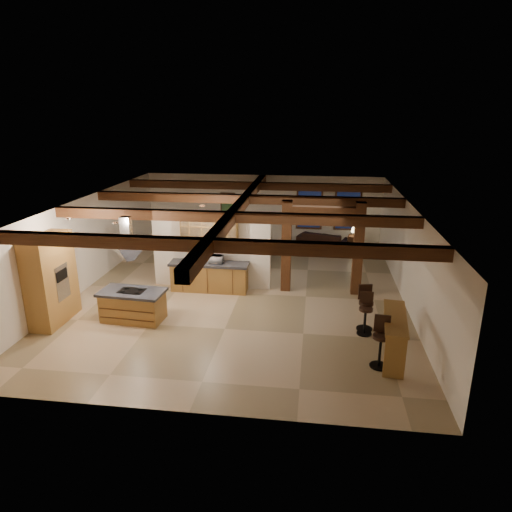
{
  "coord_description": "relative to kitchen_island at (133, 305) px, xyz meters",
  "views": [
    {
      "loc": [
        2.24,
        -13.15,
        5.52
      ],
      "look_at": [
        0.44,
        0.5,
        1.09
      ],
      "focal_mm": 32.0,
      "sensor_mm": 36.0,
      "label": 1
    }
  ],
  "objects": [
    {
      "name": "ground",
      "position": [
        2.59,
        2.25,
        -0.43
      ],
      "size": [
        12.0,
        12.0,
        0.0
      ],
      "primitive_type": "plane",
      "color": "tan",
      "rests_on": "ground"
    },
    {
      "name": "room_walls",
      "position": [
        2.59,
        2.25,
        1.35
      ],
      "size": [
        12.0,
        12.0,
        12.0
      ],
      "color": "white",
      "rests_on": "ground"
    },
    {
      "name": "ceiling_beams",
      "position": [
        2.59,
        2.25,
        2.33
      ],
      "size": [
        10.0,
        12.0,
        0.28
      ],
      "color": "#36180D",
      "rests_on": "room_walls"
    },
    {
      "name": "timber_posts",
      "position": [
        5.09,
        2.75,
        1.33
      ],
      "size": [
        2.5,
        0.3,
        2.9
      ],
      "color": "#36180D",
      "rests_on": "ground"
    },
    {
      "name": "partition_wall",
      "position": [
        1.59,
        2.75,
        0.67
      ],
      "size": [
        3.8,
        0.18,
        2.2
      ],
      "primitive_type": "cube",
      "color": "white",
      "rests_on": "ground"
    },
    {
      "name": "pantry_cabinet",
      "position": [
        -2.07,
        -0.35,
        0.76
      ],
      "size": [
        0.67,
        1.6,
        2.4
      ],
      "color": "olive",
      "rests_on": "ground"
    },
    {
      "name": "back_counter",
      "position": [
        1.59,
        2.36,
        0.04
      ],
      "size": [
        2.5,
        0.66,
        0.94
      ],
      "color": "olive",
      "rests_on": "ground"
    },
    {
      "name": "upper_display_cabinet",
      "position": [
        1.59,
        2.56,
        1.42
      ],
      "size": [
        1.8,
        0.36,
        0.95
      ],
      "color": "olive",
      "rests_on": "partition_wall"
    },
    {
      "name": "range_hood",
      "position": [
        0.0,
        -0.0,
        1.35
      ],
      "size": [
        1.1,
        1.1,
        1.4
      ],
      "color": "silver",
      "rests_on": "room_walls"
    },
    {
      "name": "back_windows",
      "position": [
        5.39,
        8.19,
        1.07
      ],
      "size": [
        2.7,
        0.07,
        1.7
      ],
      "color": "#36180D",
      "rests_on": "room_walls"
    },
    {
      "name": "framed_art",
      "position": [
        1.09,
        8.19,
        1.27
      ],
      "size": [
        0.65,
        0.05,
        0.85
      ],
      "color": "#36180D",
      "rests_on": "room_walls"
    },
    {
      "name": "recessed_cans",
      "position": [
        0.06,
        0.32,
        2.44
      ],
      "size": [
        3.16,
        2.46,
        0.03
      ],
      "color": "silver",
      "rests_on": "room_walls"
    },
    {
      "name": "kitchen_island",
      "position": [
        0.0,
        0.0,
        0.0
      ],
      "size": [
        1.8,
        1.05,
        0.87
      ],
      "color": "olive",
      "rests_on": "ground"
    },
    {
      "name": "dining_table",
      "position": [
        2.3,
        5.23,
        -0.11
      ],
      "size": [
        1.98,
        1.32,
        0.64
      ],
      "primitive_type": "imported",
      "rotation": [
        0.0,
        0.0,
        -0.17
      ],
      "color": "#421910",
      "rests_on": "ground"
    },
    {
      "name": "sofa",
      "position": [
        5.23,
        7.75,
        -0.12
      ],
      "size": [
        2.31,
        1.46,
        0.63
      ],
      "primitive_type": "imported",
      "rotation": [
        0.0,
        0.0,
        2.83
      ],
      "color": "black",
      "rests_on": "ground"
    },
    {
      "name": "microwave",
      "position": [
        1.81,
        2.36,
        0.63
      ],
      "size": [
        0.46,
        0.32,
        0.25
      ],
      "primitive_type": "imported",
      "rotation": [
        0.0,
        0.0,
        3.09
      ],
      "color": "#B7B7BC",
      "rests_on": "back_counter"
    },
    {
      "name": "bar_counter",
      "position": [
        6.75,
        -1.12,
        0.26
      ],
      "size": [
        0.72,
        2.02,
        1.04
      ],
      "color": "olive",
      "rests_on": "ground"
    },
    {
      "name": "side_table",
      "position": [
        6.47,
        7.5,
        -0.14
      ],
      "size": [
        0.57,
        0.57,
        0.6
      ],
      "primitive_type": "cube",
      "rotation": [
        0.0,
        0.0,
        -0.21
      ],
      "color": "#36180D",
      "rests_on": "ground"
    },
    {
      "name": "table_lamp",
      "position": [
        6.47,
        7.5,
        0.41
      ],
      "size": [
        0.3,
        0.3,
        0.35
      ],
      "color": "black",
      "rests_on": "side_table"
    },
    {
      "name": "bar_stool_a",
      "position": [
        6.4,
        -1.55,
        0.17
      ],
      "size": [
        0.42,
        0.43,
        1.19
      ],
      "color": "black",
      "rests_on": "ground"
    },
    {
      "name": "bar_stool_b",
      "position": [
        6.23,
        0.27,
        0.17
      ],
      "size": [
        0.42,
        0.43,
        1.2
      ],
      "color": "black",
      "rests_on": "ground"
    },
    {
      "name": "bar_stool_c",
      "position": [
        6.22,
        0.0,
        0.13
      ],
      "size": [
        0.39,
        0.39,
        1.11
      ],
      "color": "black",
      "rests_on": "ground"
    },
    {
      "name": "dining_chairs",
      "position": [
        2.3,
        5.23,
        0.18
      ],
      "size": [
        2.0,
        2.0,
        1.22
      ],
      "color": "#36180D",
      "rests_on": "ground"
    }
  ]
}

